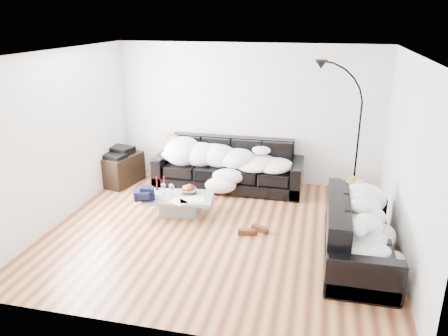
% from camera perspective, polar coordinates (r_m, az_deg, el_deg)
% --- Properties ---
extents(ground, '(5.00, 5.00, 0.00)m').
position_cam_1_polar(ground, '(6.63, -0.59, -8.20)').
color(ground, brown).
rests_on(ground, ground).
extents(wall_back, '(5.00, 0.02, 2.60)m').
position_cam_1_polar(wall_back, '(8.27, 3.07, 7.03)').
color(wall_back, silver).
rests_on(wall_back, ground).
extents(wall_left, '(0.02, 4.50, 2.60)m').
position_cam_1_polar(wall_left, '(7.13, -20.60, 3.76)').
color(wall_left, silver).
rests_on(wall_left, ground).
extents(wall_right, '(0.02, 4.50, 2.60)m').
position_cam_1_polar(wall_right, '(6.08, 22.93, 0.86)').
color(wall_right, silver).
rests_on(wall_right, ground).
extents(ceiling, '(5.00, 5.00, 0.00)m').
position_cam_1_polar(ceiling, '(5.89, -0.68, 14.80)').
color(ceiling, white).
rests_on(ceiling, ground).
extents(sofa_back, '(2.72, 0.94, 0.89)m').
position_cam_1_polar(sofa_back, '(8.08, 0.58, 0.43)').
color(sofa_back, black).
rests_on(sofa_back, ground).
extents(sofa_right, '(0.86, 2.01, 0.81)m').
position_cam_1_polar(sofa_right, '(6.01, 17.35, -7.89)').
color(sofa_right, black).
rests_on(sofa_right, ground).
extents(sleeper_back, '(2.30, 0.79, 0.46)m').
position_cam_1_polar(sleeper_back, '(7.96, 0.51, 1.72)').
color(sleeper_back, white).
rests_on(sleeper_back, sofa_back).
extents(sleeper_right, '(0.73, 1.72, 0.42)m').
position_cam_1_polar(sleeper_right, '(5.92, 17.57, -5.96)').
color(sleeper_right, white).
rests_on(sleeper_right, sofa_right).
extents(teal_cushion, '(0.42, 0.38, 0.20)m').
position_cam_1_polar(teal_cushion, '(6.44, 16.77, -2.88)').
color(teal_cushion, '#0D5C49').
rests_on(teal_cushion, sofa_right).
extents(coffee_table, '(1.16, 0.78, 0.32)m').
position_cam_1_polar(coffee_table, '(7.12, -5.86, -4.85)').
color(coffee_table, '#939699').
rests_on(coffee_table, ground).
extents(fruit_bowl, '(0.27, 0.27, 0.15)m').
position_cam_1_polar(fruit_bowl, '(7.12, -4.58, -2.78)').
color(fruit_bowl, white).
rests_on(fruit_bowl, coffee_table).
extents(wine_glass_a, '(0.08, 0.08, 0.16)m').
position_cam_1_polar(wine_glass_a, '(7.17, -6.96, -2.65)').
color(wine_glass_a, white).
rests_on(wine_glass_a, coffee_table).
extents(wine_glass_b, '(0.10, 0.10, 0.18)m').
position_cam_1_polar(wine_glass_b, '(7.15, -7.92, -2.66)').
color(wine_glass_b, white).
rests_on(wine_glass_b, coffee_table).
extents(wine_glass_c, '(0.09, 0.09, 0.19)m').
position_cam_1_polar(wine_glass_c, '(7.07, -6.81, -2.85)').
color(wine_glass_c, white).
rests_on(wine_glass_c, coffee_table).
extents(candle_left, '(0.05, 0.05, 0.23)m').
position_cam_1_polar(candle_left, '(7.31, -8.77, -2.00)').
color(candle_left, maroon).
rests_on(candle_left, coffee_table).
extents(candle_right, '(0.05, 0.05, 0.21)m').
position_cam_1_polar(candle_right, '(7.35, -7.85, -1.91)').
color(candle_right, maroon).
rests_on(candle_right, coffee_table).
extents(newspaper_a, '(0.46, 0.41, 0.01)m').
position_cam_1_polar(newspaper_a, '(6.91, -4.22, -4.08)').
color(newspaper_a, silver).
rests_on(newspaper_a, coffee_table).
extents(newspaper_b, '(0.34, 0.32, 0.01)m').
position_cam_1_polar(newspaper_b, '(6.85, -5.94, -4.38)').
color(newspaper_b, silver).
rests_on(newspaper_b, coffee_table).
extents(navy_jacket, '(0.42, 0.38, 0.17)m').
position_cam_1_polar(navy_jacket, '(6.93, -10.27, -2.86)').
color(navy_jacket, black).
rests_on(navy_jacket, coffee_table).
extents(shoes, '(0.41, 0.30, 0.09)m').
position_cam_1_polar(shoes, '(6.56, 3.70, -8.10)').
color(shoes, '#472311').
rests_on(shoes, ground).
extents(av_cabinet, '(0.74, 0.93, 0.56)m').
position_cam_1_polar(av_cabinet, '(8.57, -13.39, -0.13)').
color(av_cabinet, black).
rests_on(av_cabinet, ground).
extents(stereo, '(0.51, 0.44, 0.13)m').
position_cam_1_polar(stereo, '(8.46, -13.57, 2.09)').
color(stereo, black).
rests_on(stereo, av_cabinet).
extents(floor_lamp, '(0.82, 0.53, 2.09)m').
position_cam_1_polar(floor_lamp, '(7.86, 17.12, 3.59)').
color(floor_lamp, black).
rests_on(floor_lamp, ground).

